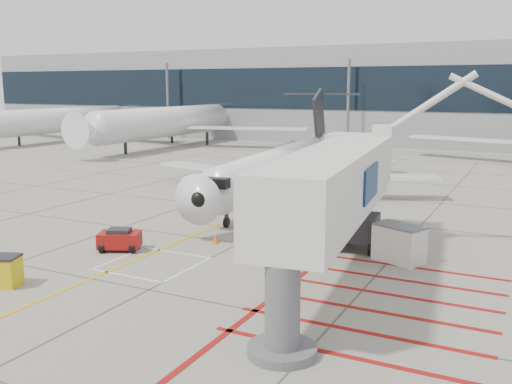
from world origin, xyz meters
The scene contains 12 objects.
ground_plane centered at (0.00, 0.00, 0.00)m, with size 260.00×260.00×0.00m, color gray.
regional_jet centered at (-3.13, 13.88, 3.96)m, with size 23.97×30.22×7.92m, color white, non-canonical shape.
jet_bridge centered at (6.60, -0.27, 3.85)m, with size 9.11×19.23×7.69m, color silver, non-canonical shape.
pushback_tug centered at (-4.93, 0.09, 0.61)m, with size 2.08×1.30×1.21m, color maroon, non-canonical shape.
spill_bin centered at (-5.92, -6.40, 0.67)m, with size 1.55×1.03×1.34m, color gold, non-canonical shape.
baggage_cart centered at (4.64, 7.06, 0.55)m, with size 1.73×1.09×1.09m, color #55565A, non-canonical shape.
ground_power_unit centered at (8.41, 4.65, 0.91)m, with size 2.30×1.34×1.82m, color silver, non-canonical shape.
cone_nose centered at (-1.15, 3.43, 0.25)m, with size 0.36×0.36×0.50m, color #F35A0C.
cone_side centered at (1.09, 7.80, 0.24)m, with size 0.35×0.35×0.49m, color #FF550D.
terminal_glass_band centered at (10.00, 55.95, 8.00)m, with size 180.00×0.10×6.00m, color black.
bg_aircraft_a centered at (-52.08, 46.00, 5.62)m, with size 33.70×37.45×11.23m, color silver, non-canonical shape.
bg_aircraft_b centered at (-32.14, 46.00, 6.16)m, with size 36.99×41.10×12.33m, color silver, non-canonical shape.
Camera 1 is at (14.18, -22.19, 8.40)m, focal length 40.00 mm.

